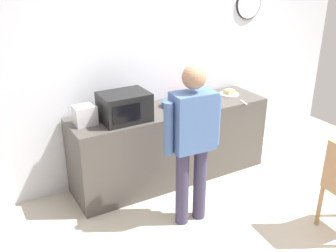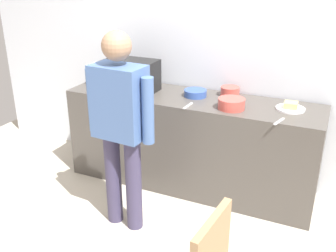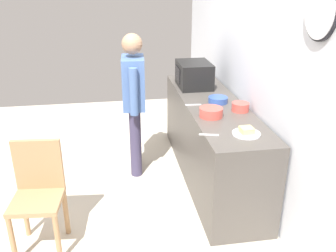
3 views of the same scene
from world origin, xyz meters
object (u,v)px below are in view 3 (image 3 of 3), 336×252
(microwave, at_px, (194,75))
(salad_bowl, at_px, (218,100))
(cereal_bowl, at_px, (240,107))
(mixing_bowl, at_px, (211,112))
(fork_utensil, at_px, (193,105))
(sandwich_plate, at_px, (246,132))
(spoon_utensil, at_px, (209,135))
(person_standing, at_px, (134,95))
(wooden_chair, at_px, (38,191))
(toaster, at_px, (194,70))

(microwave, height_order, salad_bowl, microwave)
(cereal_bowl, distance_m, mixing_bowl, 0.35)
(salad_bowl, height_order, mixing_bowl, mixing_bowl)
(microwave, distance_m, fork_utensil, 0.70)
(sandwich_plate, xyz_separation_m, mixing_bowl, (-0.46, -0.19, 0.02))
(microwave, relative_size, spoon_utensil, 2.94)
(spoon_utensil, relative_size, person_standing, 0.10)
(sandwich_plate, bearing_deg, mixing_bowl, -157.73)
(spoon_utensil, height_order, wooden_chair, wooden_chair)
(microwave, bearing_deg, fork_utensil, -13.28)
(cereal_bowl, bearing_deg, sandwich_plate, -14.29)
(mixing_bowl, bearing_deg, wooden_chair, -73.64)
(mixing_bowl, distance_m, toaster, 1.44)
(mixing_bowl, bearing_deg, microwave, 176.52)
(sandwich_plate, xyz_separation_m, salad_bowl, (-0.86, -0.00, 0.01))
(microwave, relative_size, salad_bowl, 2.39)
(spoon_utensil, bearing_deg, person_standing, -152.89)
(cereal_bowl, relative_size, person_standing, 0.11)
(sandwich_plate, bearing_deg, cereal_bowl, 165.71)
(fork_utensil, bearing_deg, toaster, 166.45)
(sandwich_plate, height_order, wooden_chair, sandwich_plate)
(toaster, xyz_separation_m, spoon_utensil, (1.85, -0.30, -0.10))
(salad_bowl, distance_m, person_standing, 0.93)
(microwave, distance_m, cereal_bowl, 0.96)
(fork_utensil, xyz_separation_m, person_standing, (-0.32, -0.60, 0.03))
(cereal_bowl, relative_size, spoon_utensil, 1.03)
(spoon_utensil, bearing_deg, toaster, 170.92)
(cereal_bowl, height_order, person_standing, person_standing)
(sandwich_plate, height_order, spoon_utensil, sandwich_plate)
(sandwich_plate, height_order, salad_bowl, sandwich_plate)
(sandwich_plate, relative_size, fork_utensil, 1.43)
(person_standing, distance_m, wooden_chair, 1.51)
(sandwich_plate, height_order, toaster, toaster)
(salad_bowl, xyz_separation_m, person_standing, (-0.28, -0.88, 0.01))
(salad_bowl, xyz_separation_m, spoon_utensil, (0.82, -0.32, -0.03))
(person_standing, bearing_deg, toaster, 131.15)
(microwave, xyz_separation_m, salad_bowl, (0.63, 0.12, -0.12))
(sandwich_plate, distance_m, spoon_utensil, 0.33)
(person_standing, bearing_deg, sandwich_plate, 37.95)
(fork_utensil, relative_size, person_standing, 0.10)
(sandwich_plate, relative_size, toaster, 1.11)
(microwave, bearing_deg, mixing_bowl, -3.48)
(wooden_chair, bearing_deg, microwave, 132.04)
(microwave, xyz_separation_m, sandwich_plate, (1.49, 0.13, -0.13))
(mixing_bowl, height_order, toaster, toaster)
(cereal_bowl, bearing_deg, person_standing, -118.72)
(microwave, bearing_deg, cereal_bowl, 16.51)
(toaster, bearing_deg, sandwich_plate, 0.84)
(microwave, xyz_separation_m, spoon_utensil, (1.45, -0.20, -0.15))
(toaster, xyz_separation_m, person_standing, (0.75, -0.86, -0.06))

